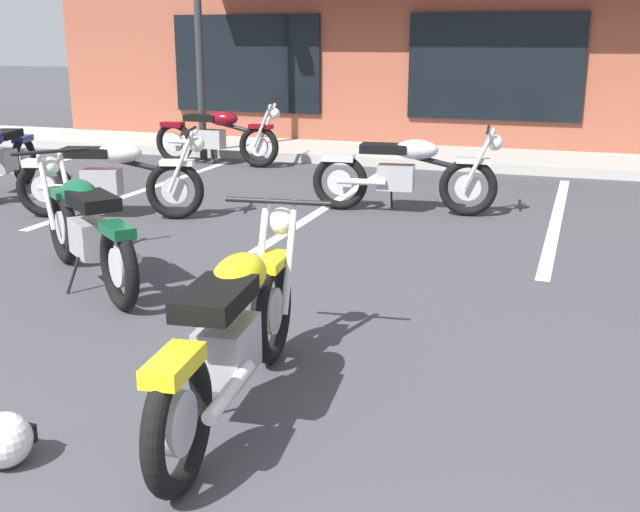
{
  "coord_description": "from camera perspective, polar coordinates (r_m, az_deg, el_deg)",
  "views": [
    {
      "loc": [
        1.53,
        -0.65,
        1.92
      ],
      "look_at": [
        -0.04,
        3.9,
        0.55
      ],
      "focal_mm": 43.35,
      "sensor_mm": 36.0,
      "label": 1
    }
  ],
  "objects": [
    {
      "name": "helmet_on_pavement",
      "position": [
        3.93,
        -22.27,
        -12.44
      ],
      "size": [
        0.26,
        0.26,
        0.26
      ],
      "color": "silver",
      "rests_on": "ground_plane"
    },
    {
      "name": "motorcycle_green_cafe_racer",
      "position": [
        8.71,
        6.31,
        6.17
      ],
      "size": [
        2.11,
        0.67,
        0.98
      ],
      "color": "black",
      "rests_on": "ground_plane"
    },
    {
      "name": "motorcycle_cream_vintage",
      "position": [
        6.39,
        -16.86,
        2.03
      ],
      "size": [
        1.78,
        1.5,
        0.98
      ],
      "color": "black",
      "rests_on": "ground_plane"
    },
    {
      "name": "painted_stall_lines",
      "position": [
        9.0,
        8.87,
        3.4
      ],
      "size": [
        12.97,
        4.8,
        0.01
      ],
      "color": "silver",
      "rests_on": "ground_plane"
    },
    {
      "name": "ground_plane",
      "position": [
        5.04,
        -0.1,
        -6.49
      ],
      "size": [
        80.0,
        80.0,
        0.0
      ],
      "primitive_type": "plane",
      "color": "#3D3D42"
    },
    {
      "name": "motorcycle_foreground_classic",
      "position": [
        4.01,
        -6.37,
        -5.47
      ],
      "size": [
        0.69,
        2.11,
        0.98
      ],
      "color": "black",
      "rests_on": "ground_plane"
    },
    {
      "name": "sidewalk_kerb",
      "position": [
        12.49,
        11.94,
        7.03
      ],
      "size": [
        22.0,
        1.8,
        0.14
      ],
      "primitive_type": "cube",
      "color": "#A8A59E",
      "rests_on": "ground_plane"
    },
    {
      "name": "brick_storefront_building",
      "position": [
        15.98,
        14.11,
        15.14
      ],
      "size": [
        16.46,
        6.6,
        3.67
      ],
      "color": "brown",
      "rests_on": "ground_plane"
    },
    {
      "name": "motorcycle_red_sportbike",
      "position": [
        8.69,
        -15.2,
        5.69
      ],
      "size": [
        2.06,
        0.93,
        0.98
      ],
      "color": "black",
      "rests_on": "ground_plane"
    },
    {
      "name": "motorcycle_black_cruiser",
      "position": [
        12.09,
        -7.63,
        8.83
      ],
      "size": [
        2.11,
        0.66,
        0.98
      ],
      "color": "black",
      "rests_on": "ground_plane"
    }
  ]
}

